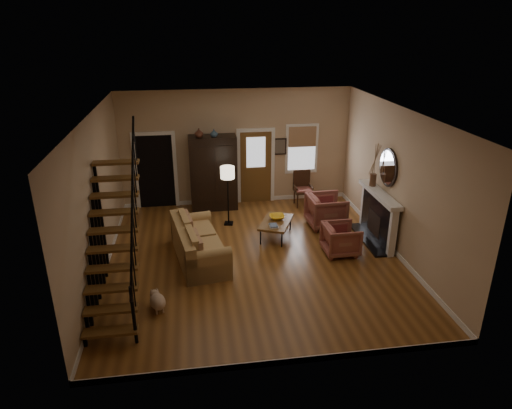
{
  "coord_description": "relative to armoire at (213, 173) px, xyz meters",
  "views": [
    {
      "loc": [
        -1.3,
        -9.04,
        5.02
      ],
      "look_at": [
        0.1,
        0.4,
        1.15
      ],
      "focal_mm": 32.0,
      "sensor_mm": 36.0,
      "label": 1
    }
  ],
  "objects": [
    {
      "name": "vase_a",
      "position": [
        -0.35,
        -0.1,
        1.17
      ],
      "size": [
        0.24,
        0.24,
        0.25
      ],
      "primitive_type": "imported",
      "color": "#4C2619",
      "rests_on": "armoire"
    },
    {
      "name": "staircase",
      "position": [
        -2.08,
        -4.45,
        0.55
      ],
      "size": [
        0.94,
        2.8,
        3.2
      ],
      "primitive_type": null,
      "color": "brown",
      "rests_on": "ground"
    },
    {
      "name": "room",
      "position": [
        0.29,
        -1.39,
        0.46
      ],
      "size": [
        7.0,
        7.33,
        3.3
      ],
      "color": "brown",
      "rests_on": "ground"
    },
    {
      "name": "armoire",
      "position": [
        0.0,
        0.0,
        0.0
      ],
      "size": [
        1.3,
        0.6,
        2.1
      ],
      "primitive_type": null,
      "color": "black",
      "rests_on": "ground"
    },
    {
      "name": "books",
      "position": [
        1.27,
        -2.45,
        -0.59
      ],
      "size": [
        0.21,
        0.28,
        0.05
      ],
      "primitive_type": null,
      "color": "beige",
      "rests_on": "coffee_table"
    },
    {
      "name": "coffee_table",
      "position": [
        1.39,
        -2.15,
        -0.83
      ],
      "size": [
        1.06,
        1.29,
        0.43
      ],
      "primitive_type": null,
      "rotation": [
        0.0,
        0.0,
        -0.42
      ],
      "color": "brown",
      "rests_on": "ground"
    },
    {
      "name": "floor_lamp",
      "position": [
        0.3,
        -1.2,
        -0.26
      ],
      "size": [
        0.43,
        0.43,
        1.59
      ],
      "primitive_type": null,
      "rotation": [
        0.0,
        0.0,
        -0.2
      ],
      "color": "black",
      "rests_on": "ground"
    },
    {
      "name": "armchair_left",
      "position": [
        2.7,
        -3.2,
        -0.69
      ],
      "size": [
        0.79,
        0.77,
        0.71
      ],
      "primitive_type": "imported",
      "rotation": [
        0.0,
        0.0,
        1.58
      ],
      "color": "maroon",
      "rests_on": "ground"
    },
    {
      "name": "dog",
      "position": [
        -1.35,
        -4.88,
        -0.88
      ],
      "size": [
        0.41,
        0.54,
        0.34
      ],
      "primitive_type": null,
      "rotation": [
        0.0,
        0.0,
        0.31
      ],
      "color": "#CEAC8C",
      "rests_on": "ground"
    },
    {
      "name": "fireplace",
      "position": [
        3.83,
        -2.65,
        -0.31
      ],
      "size": [
        0.33,
        1.95,
        2.3
      ],
      "color": "black",
      "rests_on": "ground"
    },
    {
      "name": "side_chair",
      "position": [
        2.55,
        -0.2,
        -0.54
      ],
      "size": [
        0.54,
        0.54,
        1.02
      ],
      "primitive_type": null,
      "color": "#341F10",
      "rests_on": "ground"
    },
    {
      "name": "armchair_right",
      "position": [
        2.8,
        -1.68,
        -0.62
      ],
      "size": [
        0.96,
        0.94,
        0.85
      ],
      "primitive_type": "imported",
      "rotation": [
        0.0,
        0.0,
        1.6
      ],
      "color": "maroon",
      "rests_on": "ground"
    },
    {
      "name": "bowl",
      "position": [
        1.44,
        -2.0,
        -0.57
      ],
      "size": [
        0.38,
        0.38,
        0.09
      ],
      "primitive_type": "imported",
      "color": "yellow",
      "rests_on": "coffee_table"
    },
    {
      "name": "sofa",
      "position": [
        -0.52,
        -3.01,
        -0.64
      ],
      "size": [
        1.3,
        2.34,
        0.82
      ],
      "primitive_type": null,
      "rotation": [
        0.0,
        0.0,
        0.16
      ],
      "color": "#AD874F",
      "rests_on": "ground"
    },
    {
      "name": "vase_b",
      "position": [
        0.05,
        -0.1,
        1.16
      ],
      "size": [
        0.2,
        0.2,
        0.21
      ],
      "primitive_type": "imported",
      "color": "#334C60",
      "rests_on": "armoire"
    }
  ]
}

